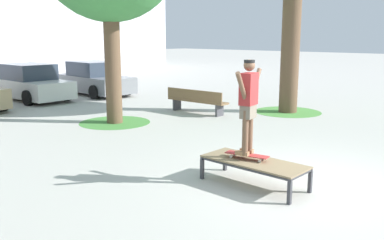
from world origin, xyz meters
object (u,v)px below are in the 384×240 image
(skate_box, at_px, (254,163))
(car_grey, at_px, (94,79))
(skateboard, at_px, (247,155))
(skater, at_px, (248,100))
(park_bench, at_px, (196,100))
(car_white, at_px, (30,83))

(skate_box, distance_m, car_grey, 13.36)
(skateboard, distance_m, skater, 0.99)
(skate_box, xyz_separation_m, car_grey, (5.18, 12.31, 0.28))
(skateboard, relative_size, skater, 0.49)
(car_grey, height_order, park_bench, car_grey)
(park_bench, bearing_deg, skateboard, -130.87)
(skate_box, height_order, car_white, car_white)
(car_white, bearing_deg, skater, -100.59)
(skater, distance_m, car_white, 12.94)
(skateboard, bearing_deg, car_grey, 66.93)
(skateboard, xyz_separation_m, car_white, (2.37, 12.70, 0.15))
(car_grey, xyz_separation_m, park_bench, (-0.46, -6.70, -0.24))
(car_white, height_order, park_bench, car_white)
(car_grey, bearing_deg, skate_box, -112.80)
(skater, relative_size, park_bench, 0.70)
(skater, relative_size, car_grey, 0.40)
(skater, bearing_deg, skate_box, -89.66)
(skater, bearing_deg, skateboard, -78.87)
(skate_box, distance_m, car_white, 13.07)
(park_bench, bearing_deg, car_grey, 86.09)
(skate_box, height_order, car_grey, car_grey)
(skate_box, distance_m, park_bench, 7.33)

